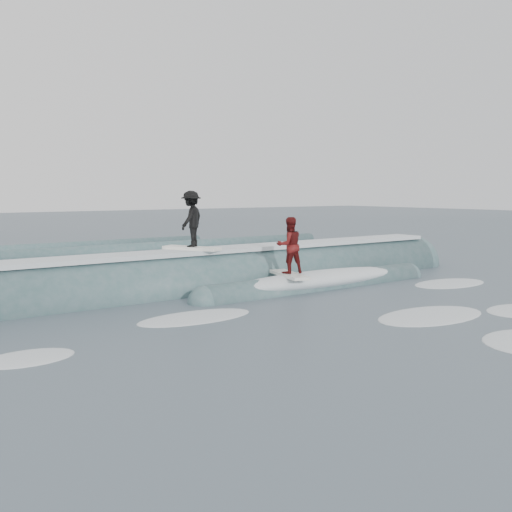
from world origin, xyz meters
TOP-DOWN VIEW (x-y plane):
  - ground at (0.00, 0.00)m, footprint 160.00×160.00m
  - breaking_wave at (0.21, 4.74)m, footprint 20.82×4.05m
  - surfer_black at (-1.89, 4.99)m, footprint 1.40×2.03m
  - surfer_red at (0.46, 2.79)m, footprint 1.03×2.07m
  - whitewater at (0.13, -1.35)m, footprint 16.93×8.43m
  - far_swells at (-1.93, 17.65)m, footprint 34.01×8.65m

SIDE VIEW (x-z plane):
  - ground at x=0.00m, z-range 0.00..0.00m
  - whitewater at x=0.13m, z-range -0.05..0.05m
  - far_swells at x=-1.93m, z-range -0.40..0.40m
  - breaking_wave at x=0.21m, z-range -1.24..1.31m
  - surfer_red at x=0.46m, z-range 0.49..2.40m
  - surfer_black at x=-1.89m, z-range 1.33..3.26m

